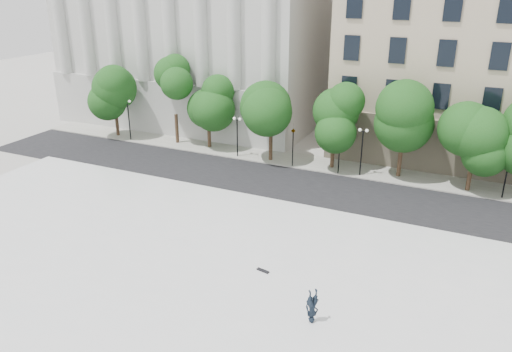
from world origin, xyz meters
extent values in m
plane|color=#B8B6AE|center=(0.00, 0.00, 0.00)|extent=(160.00, 160.00, 0.00)
cube|color=silver|center=(0.00, 3.00, 0.23)|extent=(44.00, 22.00, 0.45)
cube|color=black|center=(0.00, 18.00, 0.01)|extent=(60.00, 8.00, 0.02)
cube|color=#B2B1A5|center=(0.00, 24.00, 0.06)|extent=(60.00, 4.00, 0.12)
cube|color=#B7B7B2|center=(-17.00, 39.00, 12.50)|extent=(30.00, 26.00, 25.00)
cylinder|color=black|center=(0.05, 22.30, 1.75)|extent=(0.10, 0.10, 3.50)
imported|color=black|center=(0.05, 22.30, 3.83)|extent=(0.94, 1.68, 0.67)
cylinder|color=black|center=(4.45, 22.30, 1.75)|extent=(0.10, 0.10, 3.50)
imported|color=black|center=(4.45, 22.30, 3.82)|extent=(0.81, 1.60, 0.63)
imported|color=black|center=(9.21, 1.02, 0.70)|extent=(1.71, 1.87, 0.51)
cube|color=black|center=(5.10, 4.20, 0.49)|extent=(0.82, 0.36, 0.08)
cylinder|color=#382619|center=(-21.16, 23.29, 1.39)|extent=(0.36, 0.36, 2.79)
sphere|color=#184714|center=(-21.16, 23.29, 5.18)|extent=(4.11, 4.11, 4.11)
cylinder|color=#382619|center=(-13.65, 23.83, 1.60)|extent=(0.36, 0.36, 3.20)
sphere|color=#184714|center=(-13.65, 23.83, 5.93)|extent=(3.41, 3.41, 3.41)
cylinder|color=#382619|center=(-9.86, 24.05, 1.24)|extent=(0.36, 0.36, 2.47)
sphere|color=#184714|center=(-9.86, 24.05, 4.59)|extent=(3.66, 3.66, 3.66)
cylinder|color=#382619|center=(-2.49, 23.03, 1.26)|extent=(0.36, 0.36, 2.51)
sphere|color=#184714|center=(-2.49, 23.03, 4.66)|extent=(4.06, 4.06, 4.06)
cylinder|color=#382619|center=(3.50, 23.56, 1.27)|extent=(0.36, 0.36, 2.55)
sphere|color=#184714|center=(3.50, 23.56, 4.73)|extent=(3.78, 3.78, 3.78)
cylinder|color=#382619|center=(9.50, 23.91, 1.50)|extent=(0.36, 0.36, 3.00)
sphere|color=#184714|center=(9.50, 23.91, 5.57)|extent=(4.21, 4.21, 4.21)
cylinder|color=#382619|center=(15.30, 23.06, 1.25)|extent=(0.36, 0.36, 2.49)
sphere|color=#184714|center=(15.30, 23.06, 4.63)|extent=(3.89, 3.89, 3.89)
cylinder|color=black|center=(-18.88, 22.60, 2.14)|extent=(0.12, 0.12, 4.27)
cube|color=black|center=(-18.88, 22.60, 4.27)|extent=(0.60, 0.06, 0.06)
sphere|color=white|center=(-19.18, 22.60, 4.37)|extent=(0.28, 0.28, 0.28)
sphere|color=white|center=(-18.58, 22.60, 4.37)|extent=(0.28, 0.28, 0.28)
cylinder|color=black|center=(-5.85, 22.60, 1.91)|extent=(0.12, 0.12, 3.81)
cube|color=black|center=(-5.85, 22.60, 3.81)|extent=(0.60, 0.06, 0.06)
sphere|color=white|center=(-6.15, 22.60, 3.91)|extent=(0.28, 0.28, 0.28)
sphere|color=white|center=(-5.55, 22.60, 3.91)|extent=(0.28, 0.28, 0.28)
cylinder|color=black|center=(6.36, 22.60, 2.09)|extent=(0.12, 0.12, 4.19)
cube|color=black|center=(6.36, 22.60, 4.19)|extent=(0.60, 0.06, 0.06)
sphere|color=white|center=(6.06, 22.60, 4.29)|extent=(0.28, 0.28, 0.28)
sphere|color=white|center=(6.66, 22.60, 4.29)|extent=(0.28, 0.28, 0.28)
cylinder|color=black|center=(17.92, 22.60, 1.86)|extent=(0.12, 0.12, 3.73)
cube|color=black|center=(17.92, 22.60, 3.73)|extent=(0.60, 0.06, 0.06)
sphere|color=white|center=(17.62, 22.60, 3.83)|extent=(0.28, 0.28, 0.28)
camera|label=1|loc=(15.28, -18.83, 16.56)|focal=35.00mm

